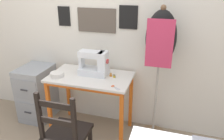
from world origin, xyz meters
TOP-DOWN VIEW (x-y plane):
  - wall_back at (-0.00, 0.63)m, footprint 10.00×0.07m
  - sewing_table at (0.00, 0.27)m, footprint 0.97×0.57m
  - sewing_machine at (0.04, 0.34)m, footprint 0.35×0.19m
  - fabric_bowl at (-0.37, 0.16)m, footprint 0.16×0.16m
  - scissors at (0.35, 0.08)m, footprint 0.11×0.10m
  - thread_spool_near_machine at (0.23, 0.34)m, footprint 0.03×0.03m
  - thread_spool_mid_table at (0.28, 0.32)m, footprint 0.03×0.03m
  - wooden_chair at (-0.00, -0.37)m, footprint 0.40×0.38m
  - filing_cabinet at (-0.84, 0.37)m, footprint 0.39×0.49m
  - dress_form at (0.77, 0.42)m, footprint 0.33×0.32m

SIDE VIEW (x-z plane):
  - filing_cabinet at x=-0.84m, z-range 0.00..0.75m
  - wooden_chair at x=0.00m, z-range -0.03..0.91m
  - sewing_table at x=0.00m, z-range 0.28..1.06m
  - scissors at x=0.35m, z-range 0.78..0.78m
  - thread_spool_mid_table at x=0.28m, z-range 0.78..0.81m
  - thread_spool_near_machine at x=0.23m, z-range 0.78..0.81m
  - fabric_bowl at x=-0.37m, z-range 0.78..0.83m
  - sewing_machine at x=0.04m, z-range 0.76..1.07m
  - dress_form at x=0.77m, z-range 0.37..1.97m
  - wall_back at x=0.00m, z-range 0.00..2.55m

